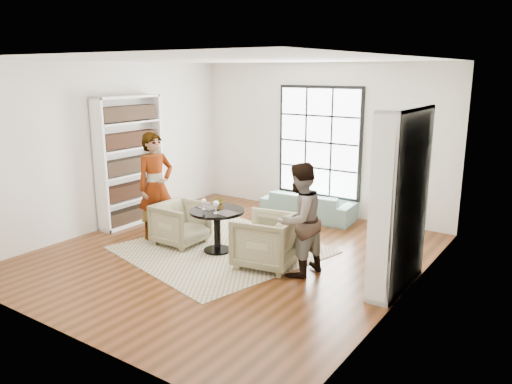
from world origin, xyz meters
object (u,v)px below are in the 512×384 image
Objects in this scene: armchair_right at (266,241)px; pedestal_table at (217,221)px; wine_glass_right at (216,204)px; wine_glass_left at (204,202)px; flower_centerpiece at (220,203)px; armchair_left at (181,224)px; person_left at (156,186)px; sofa at (308,205)px; person_right at (299,220)px.

pedestal_table is at bearing -103.38° from armchair_right.
pedestal_table is at bearing 124.55° from wine_glass_right.
wine_glass_left is 0.26m from flower_centerpiece.
armchair_left is 0.73m from wine_glass_left.
armchair_right is 0.47× the size of person_left.
armchair_left is 1.72m from armchair_right.
armchair_right is 4.35× the size of flower_centerpiece.
wine_glass_left is 0.90× the size of flower_centerpiece.
sofa is 0.99× the size of person_left.
sofa is 2.10× the size of armchair_right.
sofa is 9.13× the size of flower_centerpiece.
person_left is at bearing -177.88° from pedestal_table.
wine_glass_right is (0.85, -0.11, 0.49)m from armchair_left.
armchair_right is at bearing 6.71° from wine_glass_right.
armchair_right is at bearing -7.27° from flower_centerpiece.
pedestal_table is 0.48× the size of sofa.
armchair_right reaches higher than armchair_left.
person_right is 9.05× the size of wine_glass_left.
pedestal_table is 1.55m from person_right.
person_right reaches higher than armchair_right.
person_right is at bearing 1.25° from wine_glass_left.
person_left is (-1.60, -2.52, 0.66)m from sofa.
wine_glass_right is at bearing 81.41° from sofa.
sofa is 2.33× the size of armchair_left.
sofa is 2.62m from armchair_right.
wine_glass_right reaches higher than pedestal_table.
flower_centerpiece reaches higher than armchair_left.
person_left is at bearing -175.26° from flower_centerpiece.
armchair_right is 1.24m from wine_glass_left.
armchair_right is 0.69m from person_right.
person_right is at bearing -76.06° from person_left.
armchair_left is (-0.74, -0.05, -0.15)m from pedestal_table.
flower_centerpiece reaches higher than sofa.
wine_glass_left is at bearing -78.39° from person_left.
flower_centerpiece reaches higher than armchair_right.
person_right is (1.21, -2.53, 0.55)m from sofa.
sofa is 1.12× the size of person_right.
flower_centerpiece is at bearing -82.34° from armchair_left.
wine_glass_left is at bearing 74.77° from sofa.
wine_glass_right is at bearing -75.00° from person_right.
person_right is 1.51m from flower_centerpiece.
wine_glass_left is (-1.16, -0.04, 0.43)m from armchair_right.
person_left reaches higher than wine_glass_left.
person_left reaches higher than person_right.
wine_glass_left reaches higher than sofa.
flower_centerpiece is (-0.29, -2.41, 0.53)m from sofa.
sofa is at bearing -18.29° from person_left.
sofa is 2.48m from flower_centerpiece.
wine_glass_left is 0.31m from wine_glass_right.
pedestal_table is 2.50m from sofa.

